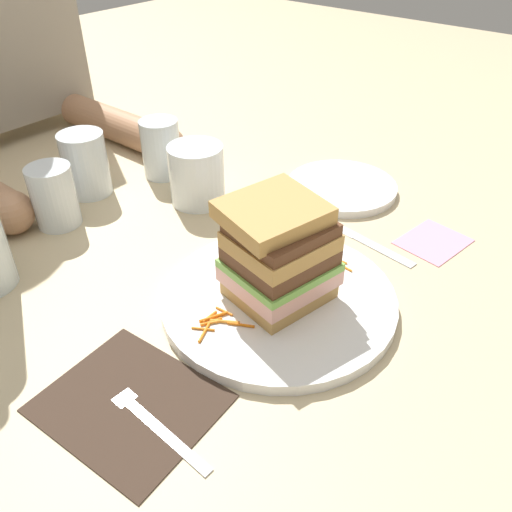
% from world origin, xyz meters
% --- Properties ---
extents(ground_plane, '(3.00, 3.00, 0.00)m').
position_xyz_m(ground_plane, '(0.00, 0.00, 0.00)').
color(ground_plane, '#C6B289').
extents(main_plate, '(0.27, 0.27, 0.01)m').
position_xyz_m(main_plate, '(0.01, 0.00, 0.01)').
color(main_plate, white).
rests_on(main_plate, ground_plane).
extents(sandwich, '(0.13, 0.12, 0.12)m').
position_xyz_m(sandwich, '(0.01, 0.01, 0.07)').
color(sandwich, tan).
rests_on(sandwich, main_plate).
extents(carrot_shred_0, '(0.00, 0.02, 0.00)m').
position_xyz_m(carrot_shred_0, '(-0.05, 0.03, 0.02)').
color(carrot_shred_0, orange).
rests_on(carrot_shred_0, main_plate).
extents(carrot_shred_1, '(0.02, 0.02, 0.00)m').
position_xyz_m(carrot_shred_1, '(-0.08, 0.03, 0.02)').
color(carrot_shred_1, orange).
rests_on(carrot_shred_1, main_plate).
extents(carrot_shred_2, '(0.02, 0.00, 0.00)m').
position_xyz_m(carrot_shred_2, '(-0.07, 0.04, 0.02)').
color(carrot_shred_2, orange).
rests_on(carrot_shred_2, main_plate).
extents(carrot_shred_3, '(0.02, 0.03, 0.00)m').
position_xyz_m(carrot_shred_3, '(-0.06, 0.02, 0.02)').
color(carrot_shred_3, orange).
rests_on(carrot_shred_3, main_plate).
extents(carrot_shred_4, '(0.02, 0.02, 0.00)m').
position_xyz_m(carrot_shred_4, '(-0.07, 0.03, 0.02)').
color(carrot_shred_4, orange).
rests_on(carrot_shred_4, main_plate).
extents(carrot_shred_5, '(0.03, 0.02, 0.00)m').
position_xyz_m(carrot_shred_5, '(-0.06, 0.03, 0.02)').
color(carrot_shred_5, orange).
rests_on(carrot_shred_5, main_plate).
extents(carrot_shred_6, '(0.02, 0.01, 0.00)m').
position_xyz_m(carrot_shred_6, '(-0.07, 0.03, 0.02)').
color(carrot_shred_6, orange).
rests_on(carrot_shred_6, main_plate).
extents(carrot_shred_7, '(0.02, 0.03, 0.00)m').
position_xyz_m(carrot_shred_7, '(-0.05, 0.00, 0.02)').
color(carrot_shred_7, orange).
rests_on(carrot_shred_7, main_plate).
extents(carrot_shred_8, '(0.03, 0.01, 0.00)m').
position_xyz_m(carrot_shred_8, '(-0.09, 0.02, 0.02)').
color(carrot_shred_8, orange).
rests_on(carrot_shred_8, main_plate).
extents(carrot_shred_9, '(0.02, 0.02, 0.00)m').
position_xyz_m(carrot_shred_9, '(0.09, 0.00, 0.02)').
color(carrot_shred_9, orange).
rests_on(carrot_shred_9, main_plate).
extents(carrot_shred_10, '(0.00, 0.03, 0.00)m').
position_xyz_m(carrot_shred_10, '(0.11, -0.02, 0.02)').
color(carrot_shred_10, orange).
rests_on(carrot_shred_10, main_plate).
extents(carrot_shred_11, '(0.03, 0.03, 0.00)m').
position_xyz_m(carrot_shred_11, '(0.09, 0.01, 0.02)').
color(carrot_shred_11, orange).
rests_on(carrot_shred_11, main_plate).
extents(carrot_shred_12, '(0.02, 0.02, 0.00)m').
position_xyz_m(carrot_shred_12, '(0.09, -0.02, 0.02)').
color(carrot_shred_12, orange).
rests_on(carrot_shred_12, main_plate).
extents(carrot_shred_13, '(0.02, 0.01, 0.00)m').
position_xyz_m(carrot_shred_13, '(0.10, 0.01, 0.02)').
color(carrot_shred_13, orange).
rests_on(carrot_shred_13, main_plate).
extents(carrot_shred_14, '(0.01, 0.03, 0.00)m').
position_xyz_m(carrot_shred_14, '(0.11, -0.03, 0.02)').
color(carrot_shred_14, orange).
rests_on(carrot_shred_14, main_plate).
extents(napkin_dark, '(0.15, 0.17, 0.00)m').
position_xyz_m(napkin_dark, '(-0.19, 0.02, 0.00)').
color(napkin_dark, '#38281E').
rests_on(napkin_dark, ground_plane).
extents(fork, '(0.02, 0.17, 0.00)m').
position_xyz_m(fork, '(-0.19, 0.00, 0.00)').
color(fork, silver).
rests_on(fork, napkin_dark).
extents(knife, '(0.04, 0.20, 0.00)m').
position_xyz_m(knife, '(0.20, 0.00, 0.00)').
color(knife, silver).
rests_on(knife, ground_plane).
extents(juice_glass, '(0.08, 0.08, 0.09)m').
position_xyz_m(juice_glass, '(0.13, 0.24, 0.04)').
color(juice_glass, white).
rests_on(juice_glass, ground_plane).
extents(empty_tumbler_1, '(0.06, 0.06, 0.09)m').
position_xyz_m(empty_tumbler_1, '(-0.05, 0.35, 0.04)').
color(empty_tumbler_1, silver).
rests_on(empty_tumbler_1, ground_plane).
extents(empty_tumbler_2, '(0.06, 0.06, 0.09)m').
position_xyz_m(empty_tumbler_2, '(0.15, 0.35, 0.05)').
color(empty_tumbler_2, silver).
rests_on(empty_tumbler_2, ground_plane).
extents(empty_tumbler_3, '(0.07, 0.07, 0.10)m').
position_xyz_m(empty_tumbler_3, '(0.04, 0.40, 0.05)').
color(empty_tumbler_3, silver).
rests_on(empty_tumbler_3, ground_plane).
extents(side_plate, '(0.17, 0.17, 0.01)m').
position_xyz_m(side_plate, '(0.30, 0.09, 0.01)').
color(side_plate, white).
rests_on(side_plate, ground_plane).
extents(napkin_pink, '(0.10, 0.09, 0.00)m').
position_xyz_m(napkin_pink, '(0.25, -0.09, 0.00)').
color(napkin_pink, pink).
rests_on(napkin_pink, ground_plane).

